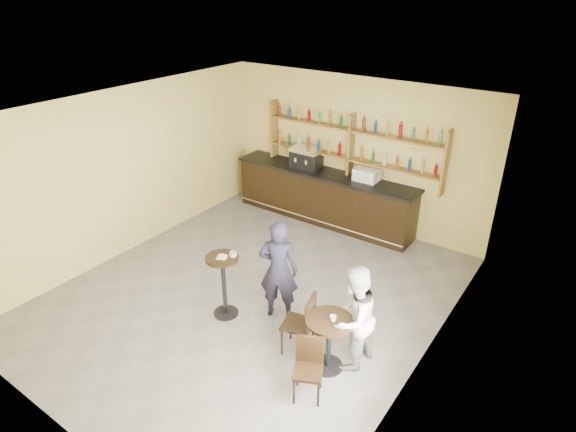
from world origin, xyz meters
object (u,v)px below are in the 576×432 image
Objects in this scene: man_main at (279,270)px; chair_south at (308,371)px; bar_counter at (324,196)px; chair_west at (298,323)px; pastry_case at (367,176)px; espresso_machine at (306,158)px; patron_second at (353,318)px; cafe_table at (329,344)px; pedestal_table at (224,286)px.

man_main is 1.80m from chair_south.
chair_west is at bearing -63.65° from bar_counter.
man_main is at bearing -70.30° from bar_counter.
pastry_case reaches higher than chair_south.
espresso_machine reaches higher than patron_second.
espresso_machine is at bearing 97.71° from chair_south.
man_main is 1.08× the size of patron_second.
espresso_machine is 0.68× the size of chair_west.
pastry_case reaches higher than cafe_table.
bar_counter is at bearing -3.41° from espresso_machine.
bar_counter is 4.60m from cafe_table.
chair_south is at bearing -80.45° from pastry_case.
pastry_case is (1.00, 0.00, 0.73)m from bar_counter.
chair_west is (1.43, -0.02, -0.06)m from pedestal_table.
cafe_table is 0.87× the size of chair_west.
patron_second is at bearing 144.33° from man_main.
patron_second reaches higher than cafe_table.
cafe_table is 0.56m from chair_west.
pastry_case is at bearing 82.17° from pedestal_table.
pastry_case is at bearing -148.64° from patron_second.
chair_west is at bearing -61.57° from espresso_machine.
chair_west reaches higher than chair_south.
cafe_table is (2.45, -3.89, -0.16)m from bar_counter.
espresso_machine is 0.41× the size of patron_second.
pastry_case is 0.32× the size of patron_second.
patron_second reaches higher than pastry_case.
chair_south is at bearing 28.96° from chair_west.
pastry_case is at bearing -110.79° from man_main.
patron_second is at bearing 4.87° from pedestal_table.
man_main is (1.19, -3.33, 0.28)m from bar_counter.
bar_counter is at bearing -94.44° from man_main.
pastry_case is at bearing 82.62° from chair_south.
pastry_case is at bearing 0.00° from bar_counter.
patron_second is at bearing -52.46° from espresso_machine.
pedestal_table is (-0.53, -3.82, -0.76)m from pastry_case.
bar_counter reaches higher than cafe_table.
espresso_machine is at bearing -132.41° from patron_second.
chair_south is (2.03, -0.67, -0.11)m from pedestal_table.
pastry_case is 0.30× the size of man_main.
patron_second reaches higher than bar_counter.
espresso_machine reaches higher than chair_west.
pedestal_table is (0.95, -3.82, -0.84)m from espresso_machine.
man_main is 1.78× the size of chair_west.
bar_counter is at bearing 171.03° from pastry_case.
patron_second is (1.48, -0.30, -0.06)m from man_main.
chair_south is 0.95m from patron_second.
pedestal_table reaches higher than chair_west.
patron_second is (0.17, 0.86, 0.37)m from chair_south.
pastry_case is 0.47× the size of pedestal_table.
patron_second is (2.20, 0.19, 0.25)m from pedestal_table.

